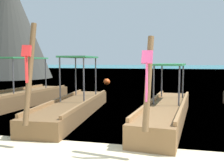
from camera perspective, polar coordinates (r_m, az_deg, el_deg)
name	(u,v)px	position (r m, az deg, el deg)	size (l,w,h in m)	color
sea_water	(162,68)	(65.36, 11.37, 3.49)	(120.00, 120.00, 0.00)	#147A89
longtail_boat_yellow_ribbon	(7,100)	(10.61, -22.68, -3.33)	(2.15, 7.67, 2.55)	brown
longtail_boat_red_ribbon	(73,106)	(8.68, -8.75, -4.94)	(1.52, 6.24, 2.70)	brown
longtail_boat_pink_ribbon	(166,111)	(7.88, 12.23, -5.96)	(1.70, 6.11, 2.34)	brown
karst_rock	(10,26)	(30.05, -22.19, 12.18)	(9.11, 9.11, 11.71)	#383833
mooring_buoy_near	(107,82)	(19.31, -1.21, 0.49)	(0.50, 0.50, 0.50)	#EA5119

